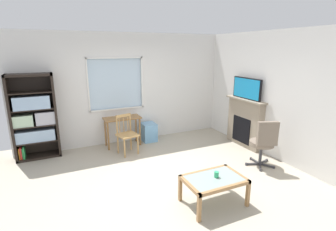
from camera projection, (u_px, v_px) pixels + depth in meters
name	position (u px, v px, depth m)	size (l,w,h in m)	color
ground	(162.00, 180.00, 4.68)	(6.24, 5.65, 0.02)	#B2A893
wall_back_with_window	(126.00, 89.00, 6.38)	(5.24, 0.15, 2.72)	silver
wall_right	(276.00, 96.00, 5.42)	(0.12, 4.85, 2.72)	silver
bookshelf	(34.00, 118.00, 5.42)	(0.90, 0.38, 1.84)	black
desk_under_window	(122.00, 123.00, 6.18)	(0.89, 0.42, 0.72)	olive
wooden_chair	(127.00, 134.00, 5.74)	(0.50, 0.48, 0.90)	tan
plastic_drawer_unit	(149.00, 132.00, 6.60)	(0.35, 0.40, 0.47)	#72ADDB
fireplace	(245.00, 122.00, 6.19)	(0.26, 1.17, 1.18)	gray
tv	(247.00, 88.00, 5.97)	(0.06, 0.89, 0.50)	black
office_chair	(264.00, 141.00, 5.03)	(0.58, 0.62, 1.00)	#7A6B5B
coffee_table	(214.00, 182.00, 3.86)	(0.91, 0.62, 0.44)	#8C9E99
sippy_cup	(216.00, 174.00, 3.86)	(0.07, 0.07, 0.09)	#33B770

